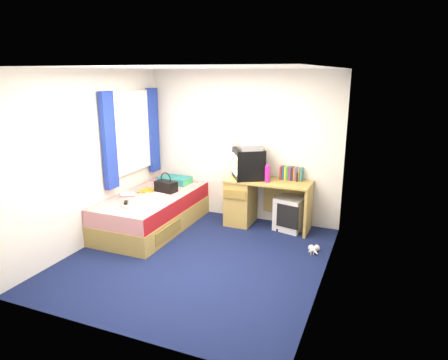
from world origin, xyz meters
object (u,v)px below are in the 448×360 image
at_px(white_heels, 313,251).
at_px(remote_control, 126,202).
at_px(pillow, 175,180).
at_px(magazine, 147,190).
at_px(colour_swatch_fan, 125,207).
at_px(storage_cube, 291,213).
at_px(desk, 251,200).
at_px(water_bottle, 128,194).
at_px(crt_tv, 248,164).
at_px(vcr, 249,146).
at_px(aerosol_can, 263,172).
at_px(bed, 153,211).
at_px(pink_water_bottle, 267,174).
at_px(picture_frame, 298,176).
at_px(towel, 153,198).
at_px(handbag, 166,186).

bearing_deg(white_heels, remote_control, -168.72).
bearing_deg(white_heels, pillow, 164.55).
xyz_separation_m(magazine, white_heels, (2.66, -0.12, -0.51)).
bearing_deg(colour_swatch_fan, storage_cube, 34.65).
distance_m(desk, colour_swatch_fan, 1.96).
bearing_deg(desk, remote_control, -140.07).
height_order(water_bottle, colour_swatch_fan, water_bottle).
distance_m(pillow, water_bottle, 0.98).
xyz_separation_m(storage_cube, white_heels, (0.49, -0.73, -0.22)).
bearing_deg(crt_tv, water_bottle, -89.48).
xyz_separation_m(desk, vcr, (-0.06, 0.00, 0.86)).
bearing_deg(storage_cube, aerosol_can, -172.00).
bearing_deg(bed, pink_water_bottle, 20.96).
distance_m(picture_frame, magazine, 2.37).
height_order(pillow, water_bottle, pillow).
bearing_deg(picture_frame, pink_water_bottle, -142.84).
relative_size(pink_water_bottle, white_heels, 0.96).
distance_m(pillow, towel, 0.99).
relative_size(magazine, remote_control, 1.75).
distance_m(picture_frame, pink_water_bottle, 0.48).
xyz_separation_m(handbag, colour_swatch_fan, (-0.14, -0.87, -0.09)).
relative_size(storage_cube, magazine, 1.85).
distance_m(pink_water_bottle, handbag, 1.59).
bearing_deg(pillow, bed, -90.66).
height_order(storage_cube, remote_control, remote_control).
bearing_deg(colour_swatch_fan, handbag, 80.68).
bearing_deg(bed, water_bottle, -140.78).
bearing_deg(desk, storage_cube, 0.92).
xyz_separation_m(aerosol_can, remote_control, (-1.64, -1.30, -0.30)).
bearing_deg(bed, vcr, 29.72).
xyz_separation_m(bed, desk, (1.36, 0.74, 0.14)).
relative_size(pillow, storage_cube, 0.99).
bearing_deg(pillow, white_heels, -15.45).
bearing_deg(white_heels, vcr, 148.55).
height_order(desk, water_bottle, desk).
height_order(aerosol_can, white_heels, aerosol_can).
bearing_deg(water_bottle, storage_cube, 23.26).
relative_size(vcr, colour_swatch_fan, 2.10).
distance_m(storage_cube, water_bottle, 2.50).
xyz_separation_m(water_bottle, white_heels, (2.76, 0.25, -0.54)).
height_order(pillow, vcr, vcr).
bearing_deg(handbag, white_heels, 6.31).
relative_size(crt_tv, colour_swatch_fan, 2.84).
bearing_deg(water_bottle, colour_swatch_fan, -58.48).
xyz_separation_m(storage_cube, water_bottle, (-2.28, -0.98, 0.32)).
height_order(bed, remote_control, remote_control).
height_order(bed, picture_frame, picture_frame).
bearing_deg(vcr, remote_control, -81.80).
bearing_deg(crt_tv, storage_cube, 59.65).
bearing_deg(water_bottle, towel, -5.34).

